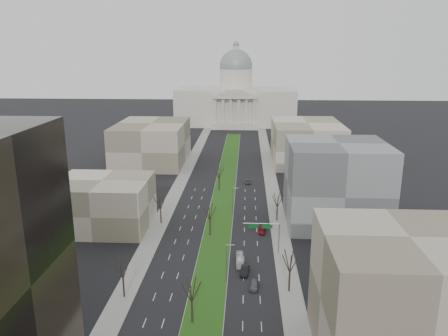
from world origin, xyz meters
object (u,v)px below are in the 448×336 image
(car_grey_near, at_px, (254,285))
(car_red, at_px, (262,230))
(car_black, at_px, (245,270))
(car_grey_far, at_px, (248,182))
(box_van, at_px, (240,260))

(car_grey_near, relative_size, car_red, 0.93)
(car_black, xyz_separation_m, car_red, (4.66, 23.61, -0.14))
(car_grey_far, bearing_deg, car_grey_near, -88.34)
(car_grey_near, bearing_deg, car_black, 115.93)
(car_grey_near, distance_m, box_van, 11.51)
(car_grey_near, xyz_separation_m, car_black, (-2.03, 6.10, 0.08))
(car_black, distance_m, car_red, 24.07)
(car_grey_near, height_order, car_grey_far, car_grey_near)
(car_red, bearing_deg, car_black, -98.54)
(car_red, xyz_separation_m, box_van, (-5.92, -18.68, 0.29))
(car_grey_near, bearing_deg, box_van, 114.10)
(box_van, bearing_deg, car_grey_far, 86.74)
(box_van, bearing_deg, car_grey_near, -74.89)
(car_grey_near, bearing_deg, car_red, 92.46)
(car_grey_near, height_order, box_van, box_van)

